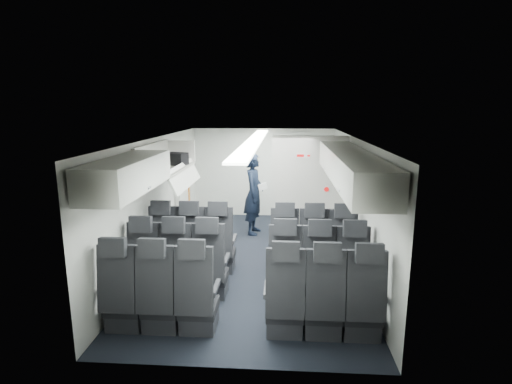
# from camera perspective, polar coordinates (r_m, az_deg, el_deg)

# --- Properties ---
(cabin_shell) EXTENTS (3.41, 6.01, 2.16)m
(cabin_shell) POSITION_cam_1_polar(r_m,az_deg,el_deg) (6.84, -0.22, -0.91)
(cabin_shell) COLOR black
(cabin_shell) RESTS_ON ground
(seat_row_front) EXTENTS (3.33, 0.56, 1.24)m
(seat_row_front) POSITION_cam_1_polar(r_m,az_deg,el_deg) (6.53, -0.55, -8.14)
(seat_row_front) COLOR black
(seat_row_front) RESTS_ON cabin_shell
(seat_row_mid) EXTENTS (3.33, 0.56, 1.24)m
(seat_row_mid) POSITION_cam_1_polar(r_m,az_deg,el_deg) (5.70, -1.25, -11.27)
(seat_row_mid) COLOR black
(seat_row_mid) RESTS_ON cabin_shell
(seat_row_rear) EXTENTS (3.33, 0.56, 1.24)m
(seat_row_rear) POSITION_cam_1_polar(r_m,az_deg,el_deg) (4.89, -2.21, -15.44)
(seat_row_rear) COLOR black
(seat_row_rear) RESTS_ON cabin_shell
(overhead_bin_left_rear) EXTENTS (0.53, 1.80, 0.40)m
(overhead_bin_left_rear) POSITION_cam_1_polar(r_m,az_deg,el_deg) (5.07, -17.89, 2.38)
(overhead_bin_left_rear) COLOR silver
(overhead_bin_left_rear) RESTS_ON cabin_shell
(overhead_bin_left_front_open) EXTENTS (0.64, 1.70, 0.72)m
(overhead_bin_left_front_open) POSITION_cam_1_polar(r_m,az_deg,el_deg) (6.74, -12.74, 3.90)
(overhead_bin_left_front_open) COLOR #9E9E93
(overhead_bin_left_front_open) RESTS_ON cabin_shell
(overhead_bin_right_rear) EXTENTS (0.53, 1.80, 0.40)m
(overhead_bin_right_rear) POSITION_cam_1_polar(r_m,az_deg,el_deg) (4.81, 14.93, 2.05)
(overhead_bin_right_rear) COLOR silver
(overhead_bin_right_rear) RESTS_ON cabin_shell
(overhead_bin_right_front) EXTENTS (0.53, 1.70, 0.40)m
(overhead_bin_right_front) POSITION_cam_1_polar(r_m,az_deg,el_deg) (6.51, 12.04, 4.74)
(overhead_bin_right_front) COLOR silver
(overhead_bin_right_front) RESTS_ON cabin_shell
(bulkhead_partition) EXTENTS (1.40, 0.15, 2.13)m
(bulkhead_partition) POSITION_cam_1_polar(r_m,az_deg,el_deg) (7.63, 7.56, -0.02)
(bulkhead_partition) COLOR silver
(bulkhead_partition) RESTS_ON cabin_shell
(galley_unit) EXTENTS (0.85, 0.52, 1.90)m
(galley_unit) POSITION_cam_1_polar(r_m,az_deg,el_deg) (9.53, 6.64, 1.67)
(galley_unit) COLOR #939399
(galley_unit) RESTS_ON cabin_shell
(boarding_door) EXTENTS (0.12, 1.27, 1.86)m
(boarding_door) POSITION_cam_1_polar(r_m,az_deg,el_deg) (8.64, -10.40, 0.49)
(boarding_door) COLOR silver
(boarding_door) RESTS_ON cabin_shell
(flight_attendant) EXTENTS (0.48, 0.67, 1.72)m
(flight_attendant) POSITION_cam_1_polar(r_m,az_deg,el_deg) (8.41, -0.30, -0.27)
(flight_attendant) COLOR black
(flight_attendant) RESTS_ON ground
(carry_on_bag) EXTENTS (0.42, 0.35, 0.21)m
(carry_on_bag) POSITION_cam_1_polar(r_m,az_deg,el_deg) (7.03, -11.32, 4.66)
(carry_on_bag) COLOR black
(carry_on_bag) RESTS_ON overhead_bin_left_front_open
(papers) EXTENTS (0.18, 0.11, 0.14)m
(papers) POSITION_cam_1_polar(r_m,az_deg,el_deg) (8.32, 0.98, 0.76)
(papers) COLOR white
(papers) RESTS_ON flight_attendant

